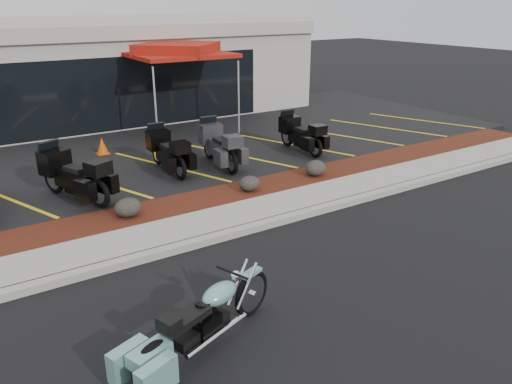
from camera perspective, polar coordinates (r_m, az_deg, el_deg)
ground at (r=10.15m, az=2.81°, el=-6.13°), size 90.00×90.00×0.00m
curb at (r=10.78m, az=0.05°, el=-3.95°), size 24.00×0.25×0.15m
sidewalk at (r=11.33m, az=-1.87°, el=-2.69°), size 24.00×1.20×0.15m
mulch_bed at (r=12.29m, az=-4.74°, el=-0.78°), size 24.00×1.20×0.16m
upper_lot at (r=17.02m, az=-13.39°, el=4.89°), size 26.00×9.60×0.15m
dealership_building at (r=22.59m, az=-19.41°, el=13.15°), size 18.00×8.16×4.00m
boulder_left at (r=11.35m, az=-14.43°, el=-1.71°), size 0.60×0.50×0.42m
boulder_mid at (r=12.49m, az=-0.76°, el=0.98°), size 0.54×0.45×0.38m
boulder_right at (r=13.69m, az=6.81°, el=2.74°), size 0.60×0.50×0.43m
hero_cruiser at (r=7.82m, az=-0.54°, el=-10.80°), size 2.91×1.64×1.00m
touring_black_front at (r=13.19m, az=-22.27°, el=2.65°), size 1.73×2.49×1.35m
touring_black_mid at (r=14.72m, az=-11.25°, el=5.42°), size 0.82×2.16×1.25m
touring_grey at (r=15.06m, az=-5.41°, el=6.20°), size 1.08×2.34×1.32m
touring_black_rear at (r=16.41m, az=3.61°, el=7.31°), size 0.86×2.12×1.22m
traffic_cone at (r=16.36m, az=-17.18°, el=5.07°), size 0.46×0.46×0.51m
popup_canopy at (r=18.43m, az=-8.98°, el=15.60°), size 4.19×4.19×3.11m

